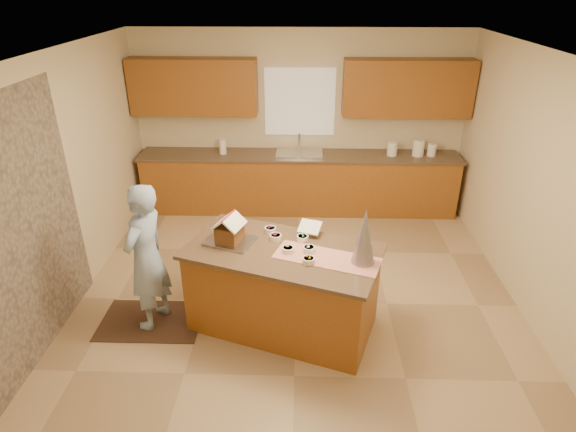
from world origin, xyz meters
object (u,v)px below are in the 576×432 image
at_px(island_base, 283,290).
at_px(tinsel_tree, 364,237).
at_px(gingerbread_house, 229,231).
at_px(boy, 146,258).

distance_m(island_base, tinsel_tree, 1.09).
relative_size(island_base, gingerbread_house, 5.08).
relative_size(boy, gingerbread_house, 4.44).
bearing_deg(island_base, gingerbread_house, -174.81).
bearing_deg(boy, island_base, 107.77).
bearing_deg(tinsel_tree, island_base, 164.58).
xyz_separation_m(boy, gingerbread_house, (0.84, 0.13, 0.25)).
relative_size(island_base, boy, 1.15).
height_order(tinsel_tree, gingerbread_house, tinsel_tree).
xyz_separation_m(tinsel_tree, gingerbread_house, (-1.30, 0.34, -0.15)).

